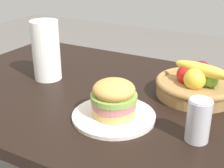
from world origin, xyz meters
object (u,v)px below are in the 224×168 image
(plate, at_px, (114,116))
(paper_towel_roll, at_px, (46,51))
(sandwich, at_px, (114,98))
(fruit_basket, at_px, (196,84))
(soda_can, at_px, (199,120))

(plate, bearing_deg, paper_towel_roll, 158.42)
(sandwich, relative_size, paper_towel_roll, 0.61)
(fruit_basket, xyz_separation_m, paper_towel_roll, (-0.58, -0.13, 0.07))
(sandwich, distance_m, fruit_basket, 0.34)
(plate, height_order, sandwich, sandwich)
(plate, height_order, paper_towel_roll, paper_towel_roll)
(soda_can, height_order, fruit_basket, fruit_basket)
(fruit_basket, bearing_deg, plate, -123.06)
(sandwich, distance_m, soda_can, 0.26)
(plate, relative_size, fruit_basket, 0.92)
(paper_towel_roll, bearing_deg, plate, -21.58)
(soda_can, relative_size, paper_towel_roll, 0.53)
(sandwich, relative_size, fruit_basket, 0.50)
(sandwich, bearing_deg, soda_can, 0.20)
(fruit_basket, height_order, paper_towel_roll, paper_towel_roll)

